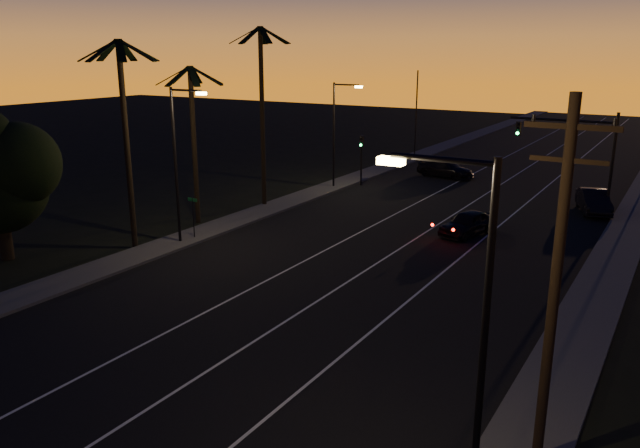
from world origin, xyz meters
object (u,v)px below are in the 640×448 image
Objects in this scene: lead_car at (468,223)px; cross_car at (445,169)px; signal_mast at (577,143)px; right_car at (594,201)px; utility_pole at (556,281)px.

lead_car is 0.93× the size of cross_car.
cross_car reaches higher than lead_car.
signal_mast is 1.38× the size of right_car.
utility_pole is 1.41× the size of signal_mast.
right_car is (5.74, 9.88, 0.06)m from lead_car.
right_car is at bearing 12.26° from signal_mast.
utility_pole is at bearing -66.84° from lead_car.
cross_car is (-16.31, 37.05, -4.55)m from utility_pole.
right_car is 0.93× the size of cross_car.
signal_mast is 14.36m from cross_car.
signal_mast reaches higher than lead_car.
signal_mast is (-4.46, 29.99, -0.53)m from utility_pole.
cross_car is at bearing 149.20° from signal_mast.
cross_car is (-11.85, 7.06, -4.01)m from signal_mast.
signal_mast is 4.24m from right_car.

